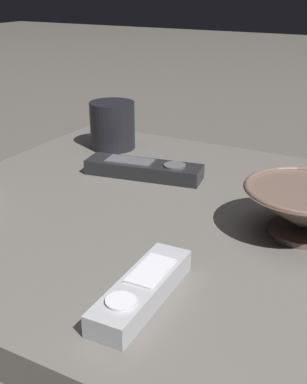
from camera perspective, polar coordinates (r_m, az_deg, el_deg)
ground_plane at (r=0.74m, az=-0.65°, el=-4.79°), size 6.00×6.00×0.00m
table at (r=0.73m, az=-0.65°, el=-3.27°), size 0.65×0.66×0.04m
cereal_bowl at (r=0.66m, az=16.85°, el=-1.74°), size 0.16×0.16×0.07m
coffee_mug at (r=0.97m, az=-4.72°, el=7.61°), size 0.09×0.09×0.09m
tv_remote_near at (r=0.52m, az=-1.32°, el=-11.11°), size 0.16×0.05×0.03m
tv_remote_far at (r=0.83m, az=-1.12°, el=2.63°), size 0.08×0.20×0.03m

